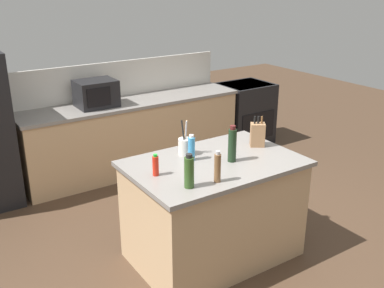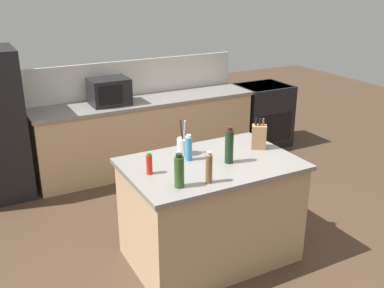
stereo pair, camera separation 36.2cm
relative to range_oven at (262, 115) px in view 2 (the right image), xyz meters
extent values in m
plane|color=#473323|center=(-2.19, -2.20, -0.47)|extent=(14.00, 14.00, 0.00)
cube|color=tan|center=(-1.89, 0.00, -0.02)|extent=(2.89, 0.62, 0.90)
cube|color=gray|center=(-1.89, 0.00, 0.45)|extent=(2.93, 0.66, 0.04)
cube|color=beige|center=(-1.89, 0.32, 0.70)|extent=(2.89, 0.03, 0.46)
cube|color=tan|center=(-2.19, -2.20, -0.02)|extent=(1.42, 0.93, 0.90)
cube|color=gray|center=(-2.19, -2.20, 0.45)|extent=(1.48, 0.99, 0.04)
cube|color=black|center=(0.00, 0.00, -0.01)|extent=(0.76, 0.64, 0.92)
cube|color=black|center=(0.00, -0.32, -0.12)|extent=(0.61, 0.01, 0.41)
cube|color=black|center=(0.00, 0.00, 0.44)|extent=(0.68, 0.58, 0.02)
cube|color=black|center=(-2.36, 0.00, 0.63)|extent=(0.47, 0.38, 0.32)
cube|color=black|center=(-2.40, -0.19, 0.63)|extent=(0.29, 0.01, 0.23)
cube|color=#936B47|center=(-1.63, -2.11, 0.58)|extent=(0.16, 0.16, 0.22)
cylinder|color=black|center=(-1.66, -2.10, 0.73)|extent=(0.02, 0.02, 0.07)
cylinder|color=black|center=(-1.63, -2.11, 0.73)|extent=(0.02, 0.02, 0.07)
cylinder|color=brown|center=(-1.60, -2.13, 0.73)|extent=(0.02, 0.02, 0.07)
cylinder|color=beige|center=(-2.31, -1.93, 0.55)|extent=(0.12, 0.12, 0.15)
cylinder|color=olive|center=(-2.30, -1.92, 0.70)|extent=(0.01, 0.05, 0.18)
cylinder|color=black|center=(-2.33, -1.92, 0.70)|extent=(0.01, 0.05, 0.18)
cylinder|color=#B2B2B7|center=(-2.31, -1.94, 0.70)|extent=(0.01, 0.03, 0.18)
cylinder|color=red|center=(-2.75, -2.17, 0.55)|extent=(0.05, 0.05, 0.16)
cylinder|color=green|center=(-2.75, -2.17, 0.64)|extent=(0.03, 0.03, 0.02)
cylinder|color=black|center=(-2.06, -2.28, 0.62)|extent=(0.07, 0.07, 0.29)
cylinder|color=#4C1919|center=(-2.06, -2.28, 0.78)|extent=(0.05, 0.05, 0.03)
cylinder|color=#2D4C1E|center=(-2.64, -2.50, 0.59)|extent=(0.08, 0.08, 0.24)
cylinder|color=black|center=(-2.64, -2.50, 0.73)|extent=(0.05, 0.05, 0.03)
cylinder|color=#3384BC|center=(-2.33, -2.06, 0.58)|extent=(0.06, 0.06, 0.21)
cylinder|color=white|center=(-2.33, -2.06, 0.69)|extent=(0.04, 0.04, 0.02)
cylinder|color=brown|center=(-2.41, -2.54, 0.59)|extent=(0.05, 0.05, 0.23)
cylinder|color=#B2B2B7|center=(-2.41, -2.54, 0.71)|extent=(0.03, 0.03, 0.03)
camera|label=1|loc=(-4.31, -5.06, 1.97)|focal=42.00mm
camera|label=2|loc=(-4.00, -5.25, 1.97)|focal=42.00mm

